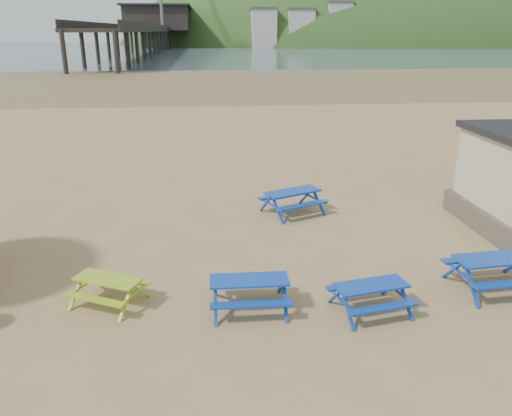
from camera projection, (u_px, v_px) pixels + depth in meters
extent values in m
plane|color=tan|center=(267.00, 260.00, 13.81)|extent=(400.00, 400.00, 0.00)
plane|color=olive|center=(217.00, 79.00, 65.36)|extent=(400.00, 400.00, 0.00)
plane|color=#4A5D6A|center=(209.00, 49.00, 173.14)|extent=(400.00, 400.00, 0.00)
cube|color=#1C37AC|center=(293.00, 192.00, 17.09)|extent=(2.07, 1.46, 0.05)
cube|color=#1C37AC|center=(283.00, 195.00, 17.71)|extent=(1.87, 1.02, 0.05)
cube|color=#1C37AC|center=(303.00, 205.00, 16.66)|extent=(1.87, 1.02, 0.05)
cube|color=#1C37AC|center=(500.00, 209.00, 16.25)|extent=(2.01, 0.87, 0.06)
cube|color=#1C37AC|center=(249.00, 280.00, 11.17)|extent=(1.78, 0.71, 0.05)
cube|color=#1C37AC|center=(247.00, 279.00, 11.81)|extent=(1.78, 0.27, 0.05)
cube|color=#1C37AC|center=(251.00, 305.00, 10.70)|extent=(1.78, 0.27, 0.05)
cube|color=#1C37AC|center=(371.00, 285.00, 11.06)|extent=(1.72, 0.93, 0.05)
cube|color=#1C37AC|center=(359.00, 284.00, 11.64)|extent=(1.64, 0.53, 0.05)
cube|color=#1C37AC|center=(383.00, 308.00, 10.66)|extent=(1.64, 0.53, 0.05)
cube|color=#1C37AC|center=(498.00, 259.00, 11.99)|extent=(2.06, 0.93, 0.06)
cube|color=#1C37AC|center=(479.00, 259.00, 12.72)|extent=(2.02, 0.43, 0.06)
cube|color=#96C50F|center=(107.00, 279.00, 11.41)|extent=(1.65, 1.21, 0.04)
cube|color=#96C50F|center=(121.00, 279.00, 11.94)|extent=(1.48, 0.87, 0.04)
cube|color=#96C50F|center=(94.00, 299.00, 11.03)|extent=(1.48, 0.87, 0.04)
cube|color=black|center=(156.00, 30.00, 174.15)|extent=(9.00, 220.00, 0.60)
cube|color=black|center=(158.00, 19.00, 183.12)|extent=(22.00, 30.00, 8.00)
cube|color=black|center=(158.00, 6.00, 181.67)|extent=(24.00, 32.00, 0.60)
ellipsoid|color=#2D4C1E|center=(395.00, 65.00, 241.08)|extent=(264.00, 144.00, 108.00)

